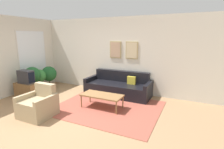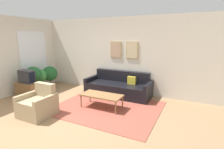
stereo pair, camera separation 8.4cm
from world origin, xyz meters
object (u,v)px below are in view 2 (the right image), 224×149
Objects in this scene: coffee_table at (102,96)px; armchair at (38,105)px; potted_plant_tall at (33,76)px; couch at (119,87)px; tv at (27,76)px.

armchair is (-1.23, -1.16, -0.09)m from coffee_table.
couch is at bearing 21.20° from potted_plant_tall.
couch is 2.69m from armchair.
potted_plant_tall is (-2.88, -1.12, 0.35)m from couch.
coffee_table is 1.24× the size of potted_plant_tall.
armchair is at bearing -37.36° from potted_plant_tall.
couch is 1.90× the size of coffee_table.
tv is at bearing -63.52° from potted_plant_tall.
coffee_table is at bearing 49.72° from armchair.
couch is 1.25m from coffee_table.
coffee_table is 2.24× the size of tv.
coffee_table is at bearing -88.89° from couch.
armchair is (1.47, -0.85, -0.43)m from tv.
potted_plant_tall reaches higher than armchair.
armchair is at bearing -116.65° from couch.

